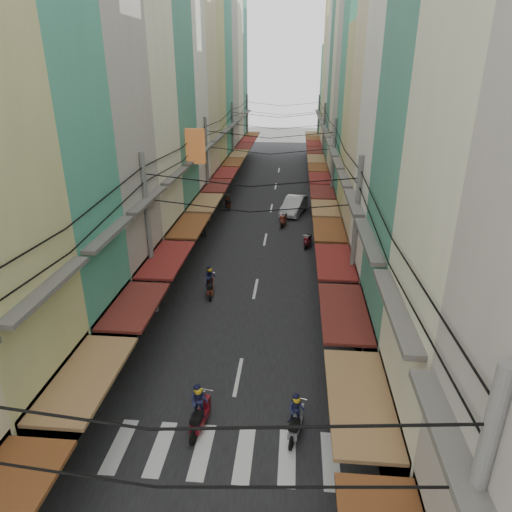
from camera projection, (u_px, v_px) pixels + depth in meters
The scene contains 15 objects.
ground at pixel (244, 349), 20.48m from camera, with size 160.00×160.00×0.00m, color slate.
road at pixel (270, 215), 38.86m from camera, with size 10.00×80.00×0.02m, color black.
sidewalk_left at pixel (195, 213), 39.38m from camera, with size 3.00×80.00×0.06m, color slate.
sidewalk_right at pixel (347, 217), 38.33m from camera, with size 3.00×80.00×0.06m, color slate.
crosswalk at pixel (223, 453), 14.96m from camera, with size 7.55×2.40×0.01m.
building_row_left at pixel (158, 96), 32.57m from camera, with size 7.80×67.67×23.70m.
building_row_right at pixel (383, 103), 31.33m from camera, with size 7.80×68.98×22.59m.
utility_poles at pixel (267, 146), 31.74m from camera, with size 10.20×66.13×8.20m.
white_car at pixel (294, 213), 39.29m from camera, with size 5.09×2.00×1.80m, color silver.
bicycle at pixel (388, 337), 21.36m from camera, with size 0.55×1.46×1.00m, color black.
moving_scooters at pixel (249, 291), 24.63m from camera, with size 7.19×28.34×1.86m.
parked_scooters at pixel (356, 417), 15.87m from camera, with size 12.88×12.60×1.02m.
pedestrians at pixel (165, 308), 21.83m from camera, with size 10.88×26.33×2.23m.
market_umbrella at pixel (409, 360), 15.72m from camera, with size 2.57×2.57×2.71m.
traffic_sign at pixel (363, 346), 17.05m from camera, with size 0.10×0.62×2.85m.
Camera 1 is at (2.07, -17.17, 11.76)m, focal length 32.00 mm.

